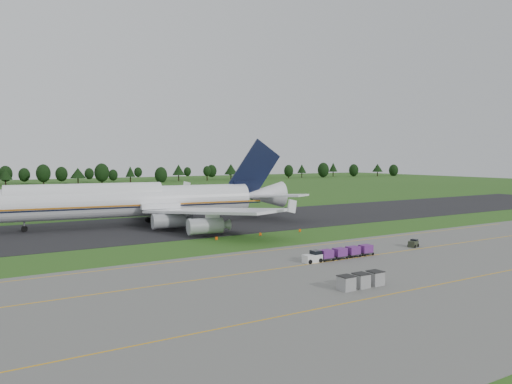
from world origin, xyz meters
TOP-DOWN VIEW (x-y plane):
  - ground at (0.00, 0.00)m, footprint 600.00×600.00m
  - apron at (0.00, -34.00)m, footprint 300.00×52.00m
  - taxiway at (0.00, 28.00)m, footprint 300.00×40.00m
  - apron_markings at (0.00, -26.98)m, footprint 300.00×30.20m
  - tree_line at (14.45, 220.84)m, footprint 527.85×22.17m
  - aircraft at (-15.11, 32.70)m, footprint 74.03×71.31m
  - baggage_train at (-0.10, -21.23)m, footprint 13.55×1.73m
  - utility_cart at (18.11, -20.33)m, footprint 2.28×1.79m
  - uld_row at (-9.09, -35.97)m, footprint 6.59×1.79m
  - edge_markers at (1.76, 5.05)m, footprint 20.54×0.30m

SIDE VIEW (x-z plane):
  - ground at x=0.00m, z-range 0.00..0.00m
  - apron at x=0.00m, z-range 0.00..0.06m
  - taxiway at x=0.00m, z-range 0.00..0.08m
  - apron_markings at x=0.00m, z-range 0.06..0.07m
  - edge_markers at x=1.76m, z-range -0.03..0.57m
  - utility_cart at x=18.11m, z-range 0.05..1.14m
  - baggage_train at x=-0.10m, z-range 0.11..1.77m
  - uld_row at x=-9.09m, z-range 0.07..1.84m
  - aircraft at x=-15.11m, z-range -4.44..16.27m
  - tree_line at x=14.45m, z-range 0.14..11.93m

